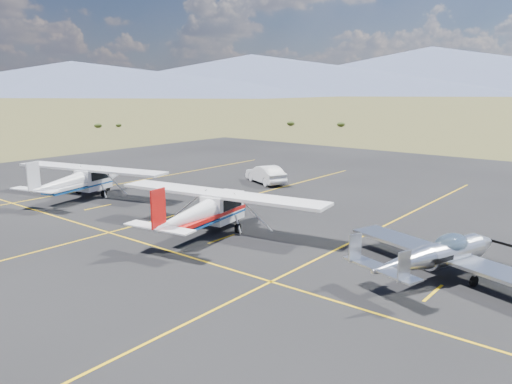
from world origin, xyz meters
TOP-DOWN VIEW (x-y plane):
  - ground at (0.00, 0.00)m, footprint 1600.00×1600.00m
  - apron at (0.00, 7.00)m, footprint 72.00×72.00m
  - aircraft_low_wing at (-1.43, -3.09)m, footprint 7.32×9.89m
  - aircraft_cessna at (-2.92, 8.58)m, footprint 7.63×12.59m
  - aircraft_plain at (-2.31, 21.69)m, footprint 8.05×12.30m
  - sedan at (10.40, 15.04)m, footprint 3.24×4.69m

SIDE VIEW (x-z plane):
  - ground at x=0.00m, z-range 0.00..0.00m
  - apron at x=0.00m, z-range -0.01..0.01m
  - sedan at x=10.40m, z-range 0.01..1.47m
  - aircraft_low_wing at x=-1.43m, z-range -0.05..2.12m
  - aircraft_plain at x=-2.31m, z-range -0.17..2.95m
  - aircraft_cessna at x=-2.92m, z-range -0.18..3.00m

